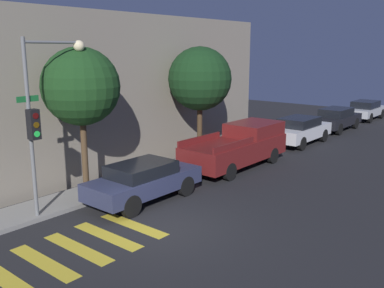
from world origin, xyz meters
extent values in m
plane|color=black|center=(0.00, 0.00, 0.00)|extent=(60.00, 60.00, 0.00)
cube|color=gray|center=(0.00, 4.04, 0.07)|extent=(26.00, 1.67, 0.14)
cube|color=gray|center=(0.00, 8.27, 3.36)|extent=(26.00, 6.00, 6.71)
cube|color=gold|center=(-4.42, 0.80, 0.00)|extent=(0.45, 2.60, 0.00)
cube|color=gold|center=(-3.41, 0.80, 0.00)|extent=(0.45, 2.60, 0.00)
cube|color=gold|center=(-2.40, 0.80, 0.00)|extent=(0.45, 2.60, 0.00)
cube|color=gold|center=(-1.39, 0.80, 0.00)|extent=(0.45, 2.60, 0.00)
cube|color=gold|center=(-0.39, 0.80, 0.00)|extent=(0.45, 2.60, 0.00)
cylinder|color=slate|center=(-2.00, 3.45, 2.79)|extent=(0.12, 0.12, 5.58)
cube|color=black|center=(-2.00, 3.24, 3.05)|extent=(0.30, 0.30, 0.90)
cylinder|color=#4C0C0C|center=(-2.00, 3.08, 3.32)|extent=(0.18, 0.02, 0.18)
cylinder|color=#593D0A|center=(-2.00, 3.08, 3.05)|extent=(0.18, 0.02, 0.18)
cylinder|color=#26E54C|center=(-2.00, 3.08, 2.78)|extent=(0.18, 0.02, 0.18)
cube|color=#19662D|center=(-2.00, 3.45, 3.79)|extent=(0.70, 0.02, 0.18)
cylinder|color=slate|center=(-1.05, 3.45, 5.43)|extent=(1.91, 0.08, 0.08)
sphere|color=#F9E5B2|center=(-0.09, 3.45, 5.33)|extent=(0.36, 0.36, 0.36)
cube|color=#2D3351|center=(1.34, 2.10, 0.66)|extent=(4.29, 1.73, 0.59)
cube|color=black|center=(1.24, 2.10, 1.17)|extent=(2.23, 1.52, 0.43)
cylinder|color=black|center=(2.67, 2.87, 0.37)|extent=(0.73, 0.22, 0.73)
cylinder|color=black|center=(2.67, 1.33, 0.37)|extent=(0.73, 0.22, 0.73)
cylinder|color=black|center=(0.01, 2.87, 0.37)|extent=(0.73, 0.22, 0.73)
cylinder|color=black|center=(0.01, 1.33, 0.37)|extent=(0.73, 0.22, 0.73)
cube|color=maroon|center=(6.97, 2.10, 0.81)|extent=(5.67, 2.05, 0.89)
cube|color=maroon|center=(8.53, 2.10, 1.56)|extent=(2.55, 1.89, 0.60)
cube|color=maroon|center=(5.56, 3.00, 1.40)|extent=(2.84, 0.08, 0.28)
cube|color=maroon|center=(5.56, 1.20, 1.40)|extent=(2.84, 0.08, 0.28)
cylinder|color=black|center=(8.73, 3.04, 0.37)|extent=(0.73, 0.22, 0.73)
cylinder|color=black|center=(8.73, 1.16, 0.37)|extent=(0.73, 0.22, 0.73)
cylinder|color=black|center=(5.21, 3.04, 0.37)|extent=(0.73, 0.22, 0.73)
cylinder|color=black|center=(5.21, 1.16, 0.37)|extent=(0.73, 0.22, 0.73)
cube|color=silver|center=(13.41, 2.10, 0.69)|extent=(4.54, 1.83, 0.65)
cube|color=black|center=(13.29, 2.10, 1.27)|extent=(2.36, 1.61, 0.49)
cylinder|color=black|center=(14.82, 2.92, 0.37)|extent=(0.73, 0.22, 0.73)
cylinder|color=black|center=(14.82, 1.28, 0.37)|extent=(0.73, 0.22, 0.73)
cylinder|color=black|center=(12.00, 2.92, 0.37)|extent=(0.73, 0.22, 0.73)
cylinder|color=black|center=(12.00, 1.28, 0.37)|extent=(0.73, 0.22, 0.73)
cube|color=black|center=(18.75, 2.10, 0.66)|extent=(4.63, 1.71, 0.59)
cube|color=black|center=(18.63, 2.10, 1.22)|extent=(2.41, 1.51, 0.51)
cylinder|color=black|center=(20.18, 2.87, 0.37)|extent=(0.73, 0.22, 0.73)
cylinder|color=black|center=(20.18, 1.33, 0.37)|extent=(0.73, 0.22, 0.73)
cylinder|color=black|center=(17.31, 2.87, 0.37)|extent=(0.73, 0.22, 0.73)
cylinder|color=black|center=(17.31, 1.33, 0.37)|extent=(0.73, 0.22, 0.73)
cube|color=#B7BABF|center=(24.45, 2.10, 0.64)|extent=(4.33, 1.74, 0.55)
cube|color=black|center=(24.34, 2.10, 1.17)|extent=(2.25, 1.53, 0.50)
cylinder|color=black|center=(25.79, 2.88, 0.37)|extent=(0.73, 0.22, 0.73)
cylinder|color=black|center=(25.79, 1.32, 0.37)|extent=(0.73, 0.22, 0.73)
cylinder|color=black|center=(23.11, 2.88, 0.37)|extent=(0.73, 0.22, 0.73)
cylinder|color=black|center=(23.11, 1.32, 0.37)|extent=(0.73, 0.22, 0.73)
cylinder|color=#4C3823|center=(0.25, 3.95, 1.49)|extent=(0.22, 0.22, 2.98)
sphere|color=#193D19|center=(0.25, 3.95, 3.98)|extent=(2.68, 2.68, 2.68)
cylinder|color=#42301E|center=(6.73, 3.95, 1.41)|extent=(0.25, 0.25, 2.82)
sphere|color=#143316|center=(6.73, 3.95, 3.91)|extent=(2.90, 2.90, 2.90)
camera|label=1|loc=(-8.56, -8.33, 5.23)|focal=40.00mm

